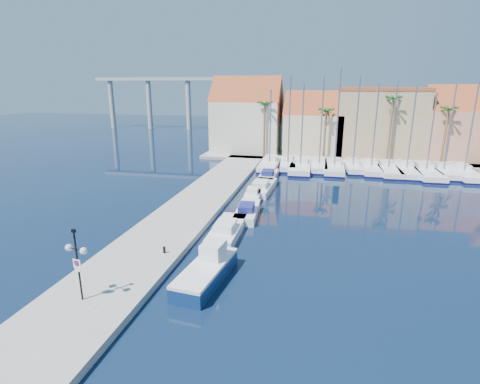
% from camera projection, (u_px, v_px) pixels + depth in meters
% --- Properties ---
extents(ground, '(260.00, 260.00, 0.00)m').
position_uv_depth(ground, '(255.00, 287.00, 23.84)').
color(ground, black).
rests_on(ground, ground).
extents(quay_west, '(6.00, 77.00, 0.50)m').
position_uv_depth(quay_west, '(192.00, 208.00, 38.30)').
color(quay_west, gray).
rests_on(quay_west, ground).
extents(shore_north, '(54.00, 16.00, 0.50)m').
position_uv_depth(shore_north, '(358.00, 156.00, 66.75)').
color(shore_north, gray).
rests_on(shore_north, ground).
extents(lamp_post, '(1.46, 0.60, 4.36)m').
position_uv_depth(lamp_post, '(77.00, 254.00, 20.76)').
color(lamp_post, black).
rests_on(lamp_post, quay_west).
extents(bollard, '(0.20, 0.20, 0.49)m').
position_uv_depth(bollard, '(164.00, 250.00, 27.44)').
color(bollard, black).
rests_on(bollard, quay_west).
extents(fishing_boat, '(2.82, 6.54, 2.22)m').
position_uv_depth(fishing_boat, '(207.00, 270.00, 24.47)').
color(fishing_boat, navy).
rests_on(fishing_boat, ground).
extents(motorboat_west_0, '(2.36, 7.03, 1.40)m').
position_uv_depth(motorboat_west_0, '(227.00, 230.00, 31.87)').
color(motorboat_west_0, white).
rests_on(motorboat_west_0, ground).
extents(motorboat_west_1, '(2.42, 6.36, 1.40)m').
position_uv_depth(motorboat_west_1, '(247.00, 211.00, 36.56)').
color(motorboat_west_1, white).
rests_on(motorboat_west_1, ground).
extents(motorboat_west_2, '(2.13, 5.39, 1.40)m').
position_uv_depth(motorboat_west_2, '(253.00, 194.00, 42.14)').
color(motorboat_west_2, white).
rests_on(motorboat_west_2, ground).
extents(motorboat_west_3, '(2.70, 7.58, 1.40)m').
position_uv_depth(motorboat_west_3, '(262.00, 187.00, 45.18)').
color(motorboat_west_3, white).
rests_on(motorboat_west_3, ground).
extents(motorboat_west_4, '(2.15, 6.58, 1.40)m').
position_uv_depth(motorboat_west_4, '(268.00, 176.00, 50.82)').
color(motorboat_west_4, white).
rests_on(motorboat_west_4, ground).
extents(sailboat_0, '(2.78, 10.24, 11.71)m').
position_uv_depth(sailboat_0, '(270.00, 164.00, 58.18)').
color(sailboat_0, white).
rests_on(sailboat_0, ground).
extents(sailboat_1, '(3.08, 8.96, 13.68)m').
position_uv_depth(sailboat_1, '(288.00, 164.00, 57.86)').
color(sailboat_1, white).
rests_on(sailboat_1, ground).
extents(sailboat_2, '(3.26, 11.60, 12.57)m').
position_uv_depth(sailboat_2, '(301.00, 166.00, 56.86)').
color(sailboat_2, white).
rests_on(sailboat_2, ground).
extents(sailboat_3, '(2.68, 9.26, 13.55)m').
position_uv_depth(sailboat_3, '(319.00, 165.00, 57.04)').
color(sailboat_3, white).
rests_on(sailboat_3, ground).
extents(sailboat_4, '(2.92, 10.70, 14.65)m').
position_uv_depth(sailboat_4, '(334.00, 167.00, 56.10)').
color(sailboat_4, white).
rests_on(sailboat_4, ground).
extents(sailboat_5, '(2.88, 8.59, 13.64)m').
position_uv_depth(sailboat_5, '(352.00, 166.00, 56.25)').
color(sailboat_5, white).
rests_on(sailboat_5, ground).
extents(sailboat_6, '(2.56, 9.62, 12.56)m').
position_uv_depth(sailboat_6, '(371.00, 168.00, 55.43)').
color(sailboat_6, white).
rests_on(sailboat_6, ground).
extents(sailboat_7, '(3.16, 10.50, 12.94)m').
position_uv_depth(sailboat_7, '(387.00, 169.00, 54.65)').
color(sailboat_7, white).
rests_on(sailboat_7, ground).
extents(sailboat_8, '(3.28, 10.66, 12.24)m').
position_uv_depth(sailboat_8, '(406.00, 170.00, 54.23)').
color(sailboat_8, white).
rests_on(sailboat_8, ground).
extents(sailboat_9, '(3.13, 11.63, 11.46)m').
position_uv_depth(sailboat_9, '(425.00, 171.00, 53.37)').
color(sailboat_9, white).
rests_on(sailboat_9, ground).
extents(sailboat_10, '(2.43, 8.87, 12.47)m').
position_uv_depth(sailboat_10, '(442.00, 171.00, 53.17)').
color(sailboat_10, white).
rests_on(sailboat_10, ground).
extents(sailboat_11, '(2.89, 10.73, 12.81)m').
position_uv_depth(sailboat_11, '(462.00, 172.00, 52.59)').
color(sailboat_11, white).
rests_on(sailboat_11, ground).
extents(building_0, '(12.30, 9.00, 13.50)m').
position_uv_depth(building_0, '(247.00, 118.00, 68.22)').
color(building_0, beige).
rests_on(building_0, shore_north).
extents(building_1, '(10.30, 8.00, 11.00)m').
position_uv_depth(building_1, '(313.00, 127.00, 66.07)').
color(building_1, beige).
rests_on(building_1, shore_north).
extents(building_2, '(14.20, 10.20, 11.50)m').
position_uv_depth(building_2, '(379.00, 122.00, 64.47)').
color(building_2, '#99865E').
rests_on(building_2, shore_north).
extents(building_3, '(10.30, 8.00, 12.00)m').
position_uv_depth(building_3, '(457.00, 126.00, 61.15)').
color(building_3, tan).
rests_on(building_3, shore_north).
extents(palm_0, '(2.60, 2.60, 10.15)m').
position_uv_depth(palm_0, '(265.00, 106.00, 61.99)').
color(palm_0, brown).
rests_on(palm_0, shore_north).
extents(palm_1, '(2.60, 2.60, 9.15)m').
position_uv_depth(palm_1, '(326.00, 112.00, 60.18)').
color(palm_1, brown).
rests_on(palm_1, shore_north).
extents(palm_2, '(2.60, 2.60, 11.15)m').
position_uv_depth(palm_2, '(393.00, 101.00, 57.59)').
color(palm_2, brown).
rests_on(palm_2, shore_north).
extents(palm_3, '(2.60, 2.60, 9.65)m').
position_uv_depth(palm_3, '(449.00, 111.00, 56.32)').
color(palm_3, brown).
rests_on(palm_3, shore_north).
extents(viaduct, '(48.00, 2.20, 14.45)m').
position_uv_depth(viaduct, '(171.00, 93.00, 106.06)').
color(viaduct, '#9E9E99').
rests_on(viaduct, ground).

